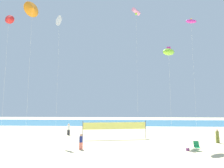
{
  "coord_description": "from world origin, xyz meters",
  "views": [
    {
      "loc": [
        0.58,
        -15.32,
        4.26
      ],
      "look_at": [
        -0.77,
        11.26,
        7.45
      ],
      "focal_mm": 30.15,
      "sensor_mm": 36.0,
      "label": 1
    }
  ],
  "objects_px": {
    "volleyball_net": "(115,126)",
    "kite_magenta_inflatable": "(191,22)",
    "beachgoer_navy_shirt": "(81,141)",
    "kite_white_delta": "(60,21)",
    "folding_beach_chair": "(197,146)",
    "beachgoer_olive_shirt": "(217,135)",
    "kite_lime_inflatable": "(169,52)",
    "kite_red_delta": "(9,19)",
    "beachgoer_white_shirt": "(69,129)",
    "beach_handbag": "(188,149)",
    "kite_orange_delta": "(32,9)",
    "kite_pink_tube": "(136,12)"
  },
  "relations": [
    {
      "from": "kite_pink_tube",
      "to": "kite_red_delta",
      "type": "distance_m",
      "value": 18.04
    },
    {
      "from": "kite_white_delta",
      "to": "kite_lime_inflatable",
      "type": "xyz_separation_m",
      "value": [
        14.83,
        -3.64,
        -6.0
      ]
    },
    {
      "from": "beachgoer_olive_shirt",
      "to": "kite_red_delta",
      "type": "relative_size",
      "value": 0.1
    },
    {
      "from": "kite_lime_inflatable",
      "to": "kite_orange_delta",
      "type": "bearing_deg",
      "value": -163.56
    },
    {
      "from": "beachgoer_white_shirt",
      "to": "folding_beach_chair",
      "type": "relative_size",
      "value": 1.9
    },
    {
      "from": "volleyball_net",
      "to": "kite_white_delta",
      "type": "relative_size",
      "value": 0.47
    },
    {
      "from": "folding_beach_chair",
      "to": "volleyball_net",
      "type": "xyz_separation_m",
      "value": [
        -8.21,
        6.02,
        1.17
      ]
    },
    {
      "from": "beachgoer_olive_shirt",
      "to": "kite_lime_inflatable",
      "type": "distance_m",
      "value": 11.42
    },
    {
      "from": "folding_beach_chair",
      "to": "kite_pink_tube",
      "type": "height_order",
      "value": "kite_pink_tube"
    },
    {
      "from": "beachgoer_olive_shirt",
      "to": "kite_pink_tube",
      "type": "xyz_separation_m",
      "value": [
        -8.91,
        4.78,
        18.16
      ]
    },
    {
      "from": "kite_lime_inflatable",
      "to": "kite_red_delta",
      "type": "bearing_deg",
      "value": -177.99
    },
    {
      "from": "beachgoer_white_shirt",
      "to": "beachgoer_olive_shirt",
      "type": "relative_size",
      "value": 1.04
    },
    {
      "from": "beachgoer_white_shirt",
      "to": "kite_white_delta",
      "type": "xyz_separation_m",
      "value": [
        -1.06,
        -2.65,
        15.91
      ]
    },
    {
      "from": "beach_handbag",
      "to": "kite_white_delta",
      "type": "relative_size",
      "value": 0.02
    },
    {
      "from": "folding_beach_chair",
      "to": "kite_lime_inflatable",
      "type": "relative_size",
      "value": 0.08
    },
    {
      "from": "volleyball_net",
      "to": "kite_white_delta",
      "type": "distance_m",
      "value": 17.26
    },
    {
      "from": "beachgoer_olive_shirt",
      "to": "beachgoer_navy_shirt",
      "type": "height_order",
      "value": "beachgoer_olive_shirt"
    },
    {
      "from": "kite_red_delta",
      "to": "kite_white_delta",
      "type": "bearing_deg",
      "value": 41.23
    },
    {
      "from": "beachgoer_white_shirt",
      "to": "volleyball_net",
      "type": "bearing_deg",
      "value": 137.81
    },
    {
      "from": "kite_white_delta",
      "to": "folding_beach_chair",
      "type": "bearing_deg",
      "value": -22.46
    },
    {
      "from": "beachgoer_navy_shirt",
      "to": "volleyball_net",
      "type": "distance_m",
      "value": 6.9
    },
    {
      "from": "beachgoer_olive_shirt",
      "to": "beachgoer_navy_shirt",
      "type": "xyz_separation_m",
      "value": [
        -15.36,
        -4.12,
        -0.05
      ]
    },
    {
      "from": "kite_red_delta",
      "to": "kite_magenta_inflatable",
      "type": "bearing_deg",
      "value": 14.53
    },
    {
      "from": "beachgoer_navy_shirt",
      "to": "kite_lime_inflatable",
      "type": "xyz_separation_m",
      "value": [
        9.82,
        3.18,
        9.99
      ]
    },
    {
      "from": "beachgoer_olive_shirt",
      "to": "kite_magenta_inflatable",
      "type": "height_order",
      "value": "kite_magenta_inflatable"
    },
    {
      "from": "beachgoer_white_shirt",
      "to": "beach_handbag",
      "type": "height_order",
      "value": "beachgoer_white_shirt"
    },
    {
      "from": "volleyball_net",
      "to": "beachgoer_white_shirt",
      "type": "bearing_deg",
      "value": 154.4
    },
    {
      "from": "beachgoer_navy_shirt",
      "to": "kite_pink_tube",
      "type": "relative_size",
      "value": 0.08
    },
    {
      "from": "folding_beach_chair",
      "to": "beach_handbag",
      "type": "distance_m",
      "value": 0.98
    },
    {
      "from": "kite_magenta_inflatable",
      "to": "beachgoer_navy_shirt",
      "type": "bearing_deg",
      "value": -149.02
    },
    {
      "from": "kite_lime_inflatable",
      "to": "kite_red_delta",
      "type": "relative_size",
      "value": 0.73
    },
    {
      "from": "folding_beach_chair",
      "to": "kite_orange_delta",
      "type": "relative_size",
      "value": 0.06
    },
    {
      "from": "folding_beach_chair",
      "to": "beachgoer_white_shirt",
      "type": "bearing_deg",
      "value": 149.52
    },
    {
      "from": "beach_handbag",
      "to": "kite_magenta_inflatable",
      "type": "height_order",
      "value": "kite_magenta_inflatable"
    },
    {
      "from": "beachgoer_olive_shirt",
      "to": "kite_orange_delta",
      "type": "bearing_deg",
      "value": -133.16
    },
    {
      "from": "kite_pink_tube",
      "to": "kite_orange_delta",
      "type": "bearing_deg",
      "value": -138.78
    },
    {
      "from": "volleyball_net",
      "to": "kite_magenta_inflatable",
      "type": "xyz_separation_m",
      "value": [
        11.68,
        2.85,
        15.6
      ]
    },
    {
      "from": "beach_handbag",
      "to": "kite_lime_inflatable",
      "type": "relative_size",
      "value": 0.03
    },
    {
      "from": "beachgoer_navy_shirt",
      "to": "kite_lime_inflatable",
      "type": "relative_size",
      "value": 0.13
    },
    {
      "from": "kite_lime_inflatable",
      "to": "beachgoer_white_shirt",
      "type": "bearing_deg",
      "value": 155.42
    },
    {
      "from": "folding_beach_chair",
      "to": "kite_white_delta",
      "type": "xyz_separation_m",
      "value": [
        -16.4,
        6.78,
        16.35
      ]
    },
    {
      "from": "folding_beach_chair",
      "to": "kite_magenta_inflatable",
      "type": "height_order",
      "value": "kite_magenta_inflatable"
    },
    {
      "from": "folding_beach_chair",
      "to": "kite_magenta_inflatable",
      "type": "bearing_deg",
      "value": 69.77
    },
    {
      "from": "kite_pink_tube",
      "to": "kite_lime_inflatable",
      "type": "distance_m",
      "value": 10.57
    },
    {
      "from": "kite_magenta_inflatable",
      "to": "kite_white_delta",
      "type": "relative_size",
      "value": 1.01
    },
    {
      "from": "beachgoer_olive_shirt",
      "to": "folding_beach_chair",
      "type": "bearing_deg",
      "value": -102.07
    },
    {
      "from": "folding_beach_chair",
      "to": "kite_white_delta",
      "type": "relative_size",
      "value": 0.05
    },
    {
      "from": "volleyball_net",
      "to": "beach_handbag",
      "type": "height_order",
      "value": "volleyball_net"
    },
    {
      "from": "kite_magenta_inflatable",
      "to": "beachgoer_white_shirt",
      "type": "bearing_deg",
      "value": 178.29
    },
    {
      "from": "kite_pink_tube",
      "to": "beachgoer_olive_shirt",
      "type": "bearing_deg",
      "value": -28.23
    }
  ]
}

